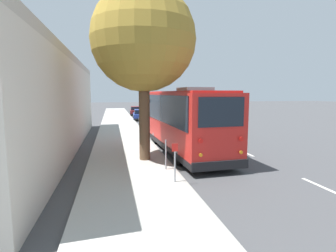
{
  "coord_description": "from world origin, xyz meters",
  "views": [
    {
      "loc": [
        -15.06,
        4.12,
        3.28
      ],
      "look_at": [
        0.27,
        0.84,
        1.3
      ],
      "focal_mm": 28.0,
      "sensor_mm": 36.0,
      "label": 1
    }
  ],
  "objects_px": {
    "parked_sedan_blue": "(141,115)",
    "parked_sedan_maroon": "(136,111)",
    "parked_sedan_black": "(149,121)",
    "sign_post_near": "(175,162)",
    "sign_post_far": "(166,155)",
    "street_tree": "(143,33)",
    "shuttle_bus": "(184,118)"
  },
  "relations": [
    {
      "from": "parked_sedan_black",
      "to": "sign_post_near",
      "type": "distance_m",
      "value": 16.39
    },
    {
      "from": "parked_sedan_maroon",
      "to": "sign_post_near",
      "type": "bearing_deg",
      "value": -179.12
    },
    {
      "from": "parked_sedan_black",
      "to": "parked_sedan_maroon",
      "type": "distance_m",
      "value": 14.22
    },
    {
      "from": "parked_sedan_black",
      "to": "sign_post_far",
      "type": "bearing_deg",
      "value": 176.61
    },
    {
      "from": "sign_post_near",
      "to": "street_tree",
      "type": "bearing_deg",
      "value": 10.3
    },
    {
      "from": "sign_post_near",
      "to": "sign_post_far",
      "type": "height_order",
      "value": "sign_post_near"
    },
    {
      "from": "parked_sedan_black",
      "to": "parked_sedan_maroon",
      "type": "relative_size",
      "value": 0.92
    },
    {
      "from": "shuttle_bus",
      "to": "sign_post_near",
      "type": "height_order",
      "value": "shuttle_bus"
    },
    {
      "from": "parked_sedan_blue",
      "to": "street_tree",
      "type": "height_order",
      "value": "street_tree"
    },
    {
      "from": "sign_post_near",
      "to": "sign_post_far",
      "type": "relative_size",
      "value": 1.11
    },
    {
      "from": "sign_post_near",
      "to": "parked_sedan_black",
      "type": "bearing_deg",
      "value": -4.63
    },
    {
      "from": "sign_post_far",
      "to": "parked_sedan_maroon",
      "type": "bearing_deg",
      "value": -2.7
    },
    {
      "from": "parked_sedan_blue",
      "to": "shuttle_bus",
      "type": "bearing_deg",
      "value": -175.09
    },
    {
      "from": "parked_sedan_maroon",
      "to": "sign_post_near",
      "type": "distance_m",
      "value": 30.59
    },
    {
      "from": "street_tree",
      "to": "parked_sedan_maroon",
      "type": "bearing_deg",
      "value": -4.25
    },
    {
      "from": "parked_sedan_maroon",
      "to": "sign_post_far",
      "type": "distance_m",
      "value": 29.01
    },
    {
      "from": "shuttle_bus",
      "to": "sign_post_near",
      "type": "relative_size",
      "value": 6.83
    },
    {
      "from": "parked_sedan_black",
      "to": "sign_post_near",
      "type": "relative_size",
      "value": 3.09
    },
    {
      "from": "parked_sedan_black",
      "to": "parked_sedan_maroon",
      "type": "height_order",
      "value": "parked_sedan_maroon"
    },
    {
      "from": "shuttle_bus",
      "to": "parked_sedan_black",
      "type": "relative_size",
      "value": 2.21
    },
    {
      "from": "parked_sedan_black",
      "to": "street_tree",
      "type": "height_order",
      "value": "street_tree"
    },
    {
      "from": "parked_sedan_maroon",
      "to": "shuttle_bus",
      "type": "bearing_deg",
      "value": -175.65
    },
    {
      "from": "parked_sedan_blue",
      "to": "parked_sedan_maroon",
      "type": "xyz_separation_m",
      "value": [
        7.12,
        -0.05,
        0.01
      ]
    },
    {
      "from": "parked_sedan_maroon",
      "to": "sign_post_far",
      "type": "xyz_separation_m",
      "value": [
        -28.97,
        1.37,
        0.17
      ]
    },
    {
      "from": "parked_sedan_blue",
      "to": "street_tree",
      "type": "bearing_deg",
      "value": 177.85
    },
    {
      "from": "sign_post_far",
      "to": "sign_post_near",
      "type": "bearing_deg",
      "value": 180.0
    },
    {
      "from": "shuttle_bus",
      "to": "sign_post_far",
      "type": "distance_m",
      "value": 4.2
    },
    {
      "from": "street_tree",
      "to": "shuttle_bus",
      "type": "bearing_deg",
      "value": -55.3
    },
    {
      "from": "parked_sedan_maroon",
      "to": "street_tree",
      "type": "bearing_deg",
      "value": 179.18
    },
    {
      "from": "parked_sedan_blue",
      "to": "parked_sedan_maroon",
      "type": "distance_m",
      "value": 7.12
    },
    {
      "from": "shuttle_bus",
      "to": "parked_sedan_maroon",
      "type": "height_order",
      "value": "shuttle_bus"
    },
    {
      "from": "sign_post_far",
      "to": "parked_sedan_blue",
      "type": "bearing_deg",
      "value": -3.44
    }
  ]
}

